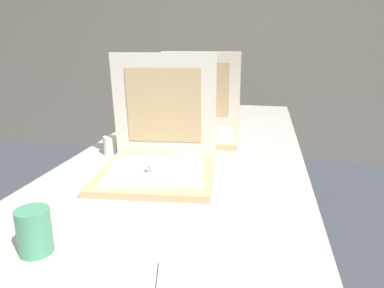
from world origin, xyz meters
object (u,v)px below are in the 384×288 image
object	(u,v)px
cup_white_near_center	(110,145)
table	(195,157)
pizza_box_front	(158,157)
cup_printed_front	(34,231)
pizza_box_middle	(198,124)
napkin_pile	(201,285)
cup_white_mid	(129,132)

from	to	relation	value
cup_white_near_center	table	bearing A→B (deg)	28.48
pizza_box_front	cup_printed_front	world-z (taller)	pizza_box_front
pizza_box_front	pizza_box_middle	world-z (taller)	pizza_box_front
table	cup_white_near_center	distance (m)	0.37
cup_white_near_center	cup_printed_front	xyz separation A→B (m)	(0.13, -0.69, 0.01)
pizza_box_front	pizza_box_middle	distance (m)	0.52
cup_printed_front	napkin_pile	size ratio (longest dim) A/B	0.54
cup_white_mid	napkin_pile	xyz separation A→B (m)	(0.51, -0.96, -0.03)
table	napkin_pile	bearing A→B (deg)	-78.36
table	cup_white_mid	size ratio (longest dim) A/B	29.60
table	napkin_pile	world-z (taller)	napkin_pile
pizza_box_middle	napkin_pile	xyz separation A→B (m)	(0.20, -1.08, -0.05)
table	pizza_box_middle	size ratio (longest dim) A/B	5.45
napkin_pile	pizza_box_middle	bearing A→B (deg)	100.68
pizza_box_middle	cup_white_mid	distance (m)	0.33
pizza_box_front	cup_white_near_center	world-z (taller)	pizza_box_front
cup_printed_front	pizza_box_front	bearing A→B (deg)	76.92
cup_printed_front	cup_white_mid	bearing A→B (deg)	98.78
napkin_pile	cup_white_near_center	bearing A→B (deg)	124.42
cup_white_mid	cup_white_near_center	distance (m)	0.23
cup_white_near_center	cup_printed_front	bearing A→B (deg)	-79.24
pizza_box_front	cup_printed_front	distance (m)	0.53
table	cup_printed_front	size ratio (longest dim) A/B	21.71
pizza_box_middle	cup_printed_front	distance (m)	1.05
cup_white_mid	napkin_pile	world-z (taller)	cup_white_mid
pizza_box_front	cup_white_mid	bearing A→B (deg)	117.68
cup_white_mid	cup_white_near_center	bearing A→B (deg)	-87.25
table	cup_white_mid	bearing A→B (deg)	169.64
table	pizza_box_middle	xyz separation A→B (m)	(-0.02, 0.18, 0.10)
cup_white_near_center	napkin_pile	bearing A→B (deg)	-55.58
cup_white_mid	cup_white_near_center	size ratio (longest dim) A/B	1.00
table	cup_white_mid	xyz separation A→B (m)	(-0.33, 0.06, 0.08)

